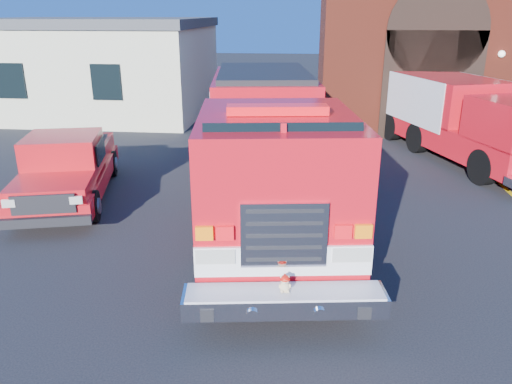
# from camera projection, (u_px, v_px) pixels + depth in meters

# --- Properties ---
(ground) EXTENTS (100.00, 100.00, 0.00)m
(ground) POSITION_uv_depth(u_px,v_px,m) (261.00, 228.00, 11.33)
(ground) COLOR black
(ground) RESTS_ON ground
(parking_stripe_mid) EXTENTS (0.12, 3.00, 0.01)m
(parking_stripe_mid) POSITION_uv_depth(u_px,v_px,m) (497.00, 181.00, 14.44)
(parking_stripe_mid) COLOR yellow
(parking_stripe_mid) RESTS_ON ground
(parking_stripe_far) EXTENTS (0.12, 3.00, 0.01)m
(parking_stripe_far) POSITION_uv_depth(u_px,v_px,m) (467.00, 153.00, 17.25)
(parking_stripe_far) COLOR yellow
(parking_stripe_far) RESTS_ON ground
(fire_station) EXTENTS (15.20, 10.20, 8.45)m
(fire_station) POSITION_uv_depth(u_px,v_px,m) (492.00, 20.00, 22.09)
(fire_station) COLOR maroon
(fire_station) RESTS_ON ground
(side_building) EXTENTS (10.20, 8.20, 4.35)m
(side_building) POSITION_uv_depth(u_px,v_px,m) (98.00, 66.00, 23.59)
(side_building) COLOR beige
(side_building) RESTS_ON ground
(fire_engine) EXTENTS (4.14, 10.50, 3.15)m
(fire_engine) POSITION_uv_depth(u_px,v_px,m) (267.00, 146.00, 11.81)
(fire_engine) COLOR black
(fire_engine) RESTS_ON ground
(pickup_truck) EXTENTS (3.15, 5.62, 1.74)m
(pickup_truck) POSITION_uv_depth(u_px,v_px,m) (68.00, 168.00, 12.89)
(pickup_truck) COLOR black
(pickup_truck) RESTS_ON ground
(secondary_truck) EXTENTS (4.84, 8.23, 2.55)m
(secondary_truck) POSITION_uv_depth(u_px,v_px,m) (462.00, 116.00, 16.37)
(secondary_truck) COLOR black
(secondary_truck) RESTS_ON ground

